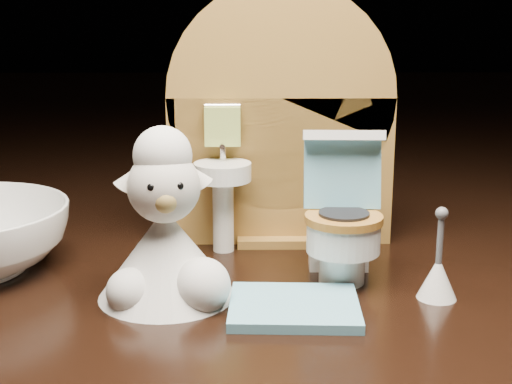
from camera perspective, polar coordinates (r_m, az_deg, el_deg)
backdrop_panel at (r=0.41m, az=1.87°, el=4.85°), size 0.13×0.05×0.15m
toy_toilet at (r=0.37m, az=6.88°, el=-2.62°), size 0.04×0.05×0.08m
bath_mat at (r=0.33m, az=3.08°, el=-9.17°), size 0.06×0.05×0.00m
toilet_brush at (r=0.35m, az=14.34°, el=-6.43°), size 0.02×0.02×0.05m
plush_lamb at (r=0.34m, az=-7.19°, el=-3.77°), size 0.07×0.07×0.09m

